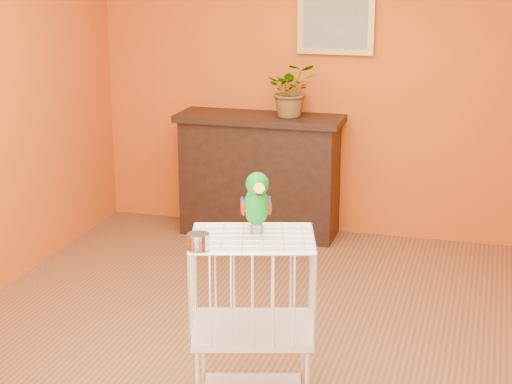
% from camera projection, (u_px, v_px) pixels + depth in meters
% --- Properties ---
extents(ground, '(4.50, 4.50, 0.00)m').
position_uv_depth(ground, '(261.00, 342.00, 5.22)').
color(ground, brown).
rests_on(ground, ground).
extents(room_shell, '(4.50, 4.50, 4.50)m').
position_uv_depth(room_shell, '(261.00, 84.00, 4.79)').
color(room_shell, '#CD5413').
rests_on(room_shell, ground).
extents(console_cabinet, '(1.36, 0.49, 1.01)m').
position_uv_depth(console_cabinet, '(259.00, 175.00, 7.10)').
color(console_cabinet, black).
rests_on(console_cabinet, ground).
extents(potted_plant, '(0.51, 0.54, 0.34)m').
position_uv_depth(potted_plant, '(292.00, 96.00, 6.86)').
color(potted_plant, '#26722D').
rests_on(potted_plant, console_cabinet).
extents(framed_picture, '(0.62, 0.04, 0.50)m').
position_uv_depth(framed_picture, '(336.00, 23.00, 6.80)').
color(framed_picture, '#B79841').
rests_on(framed_picture, room_shell).
extents(birdcage, '(0.71, 0.61, 0.93)m').
position_uv_depth(birdcage, '(253.00, 320.00, 4.37)').
color(birdcage, silver).
rests_on(birdcage, ground).
extents(feed_cup, '(0.11, 0.11, 0.08)m').
position_uv_depth(feed_cup, '(199.00, 241.00, 4.05)').
color(feed_cup, silver).
rests_on(feed_cup, birdcage).
extents(parrot, '(0.19, 0.29, 0.33)m').
position_uv_depth(parrot, '(257.00, 202.00, 4.26)').
color(parrot, '#59544C').
rests_on(parrot, birdcage).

